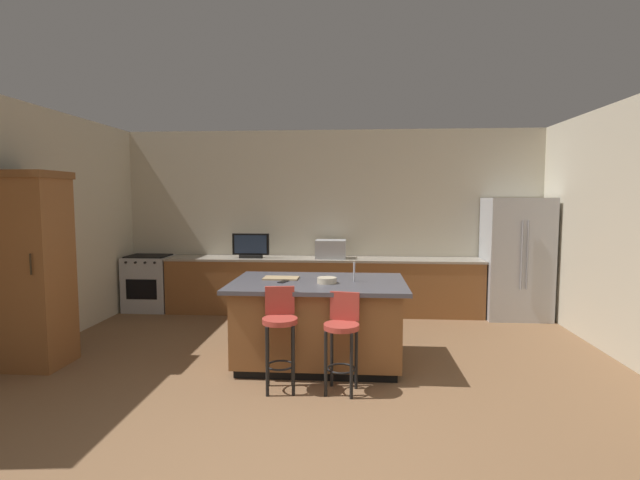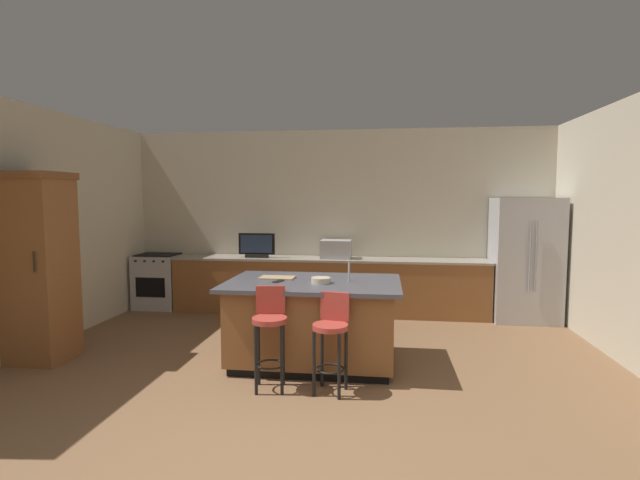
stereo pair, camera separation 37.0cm
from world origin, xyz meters
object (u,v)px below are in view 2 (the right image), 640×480
cutting_board (277,278)px  range_oven (159,281)px  refrigerator (525,260)px  cabinet_tower (39,264)px  bar_stool_left (270,328)px  kitchen_island (313,322)px  cell_phone (278,281)px  bar_stool_right (331,334)px  tv_monitor (257,246)px  microwave (336,249)px  tv_remote (323,278)px  fruit_bowl (321,280)px

cutting_board → range_oven: bearing=138.9°
refrigerator → cutting_board: refrigerator is taller
cabinet_tower → bar_stool_left: size_ratio=2.16×
refrigerator → range_oven: (-5.89, 0.06, -0.48)m
kitchen_island → cutting_board: 0.65m
cell_phone → cabinet_tower: bearing=-154.8°
cabinet_tower → cutting_board: (2.67, 0.42, -0.17)m
bar_stool_left → refrigerator: bearing=34.6°
range_oven → bar_stool_right: bar_stool_right is taller
refrigerator → tv_monitor: refrigerator is taller
cabinet_tower → cell_phone: size_ratio=14.34×
range_oven → bar_stool_right: (3.28, -3.11, 0.11)m
microwave → cutting_board: microwave is taller
kitchen_island → range_oven: bearing=141.8°
bar_stool_right → tv_remote: 1.04m
tv_monitor → refrigerator: bearing=-0.1°
refrigerator → bar_stool_left: bearing=-136.4°
cabinet_tower → cell_phone: 2.74m
bar_stool_right → bar_stool_left: bearing=-169.4°
cell_phone → tv_remote: tv_remote is taller
bar_stool_left → microwave: bearing=74.9°
kitchen_island → cell_phone: cell_phone is taller
kitchen_island → cabinet_tower: cabinet_tower is taller
kitchen_island → cabinet_tower: size_ratio=0.90×
kitchen_island → refrigerator: 3.72m
tv_monitor → bar_stool_right: tv_monitor is taller
kitchen_island → refrigerator: refrigerator is taller
bar_stool_left → tv_remote: 1.09m
tv_monitor → cell_phone: bearing=-69.6°
kitchen_island → refrigerator: bearing=38.5°
range_oven → cutting_board: (2.56, -2.23, 0.49)m
tv_remote → fruit_bowl: bearing=-113.4°
cell_phone → tv_remote: bearing=50.8°
microwave → bar_stool_right: microwave is taller
kitchen_island → tv_remote: bearing=65.3°
tv_monitor → cell_phone: size_ratio=3.96×
fruit_bowl → cutting_board: 0.59m
cell_phone → bar_stool_right: bearing=-24.5°
kitchen_island → fruit_bowl: size_ratio=9.09×
refrigerator → tv_monitor: 4.17m
microwave → cell_phone: microwave is taller
range_oven → cutting_board: bearing=-41.1°
fruit_bowl → cutting_board: bearing=156.2°
cabinet_tower → cell_phone: bearing=4.5°
cutting_board → refrigerator: bearing=33.2°
microwave → cutting_board: 2.28m
cell_phone → bar_stool_left: bearing=-63.6°
refrigerator → cell_phone: size_ratio=12.42×
tv_remote → cutting_board: tv_remote is taller
tv_remote → kitchen_island: bearing=-140.6°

